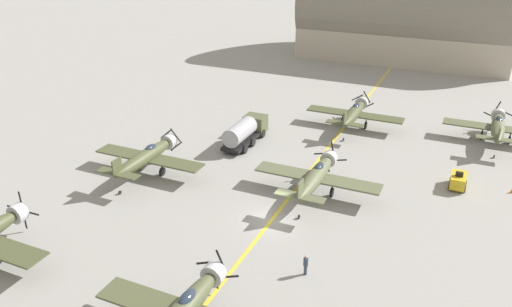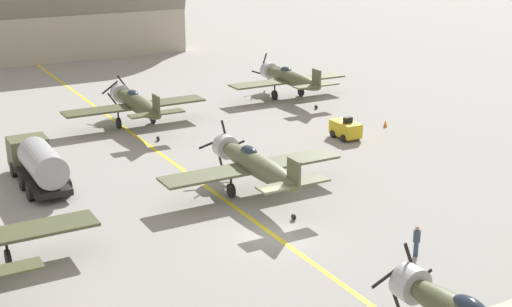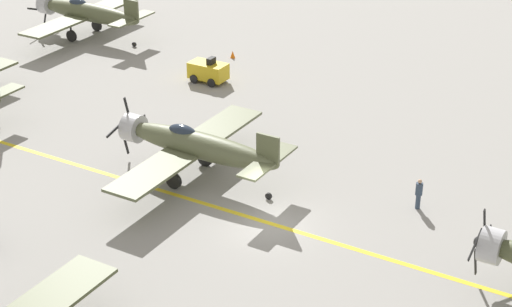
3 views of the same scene
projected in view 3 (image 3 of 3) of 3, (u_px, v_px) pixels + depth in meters
name	position (u px, v px, depth m)	size (l,w,h in m)	color
ground_plane	(267.00, 222.00, 42.07)	(400.00, 400.00, 0.00)	gray
taxiway_stripe	(267.00, 222.00, 42.07)	(0.30, 160.00, 0.01)	yellow
airplane_far_right	(86.00, 12.00, 66.42)	(12.00, 9.98, 3.73)	#555A3C
airplane_mid_center	(194.00, 145.00, 45.32)	(12.00, 9.98, 3.77)	#5A5F41
tow_tractor	(208.00, 71.00, 58.44)	(1.57, 2.60, 1.79)	gold
ground_crew_walking	(419.00, 193.00, 42.92)	(0.36, 0.36, 1.66)	#334256
traffic_cone	(233.00, 54.00, 62.91)	(0.36, 0.36, 0.55)	orange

